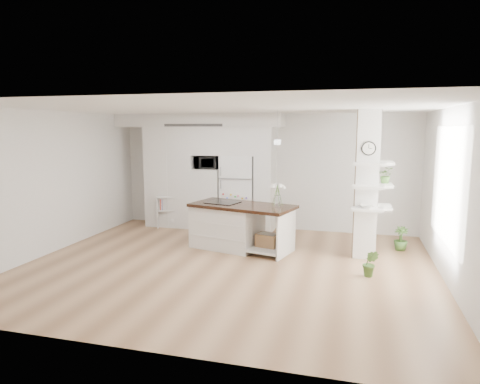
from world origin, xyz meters
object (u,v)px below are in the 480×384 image
object	(u,v)px
refrigerator	(239,193)
kitchen_island	(232,225)
floor_plant_a	(370,263)
bookshelf	(172,213)

from	to	relation	value
refrigerator	kitchen_island	size ratio (longest dim) A/B	0.81
refrigerator	kitchen_island	distance (m)	1.64
kitchen_island	floor_plant_a	distance (m)	2.83
refrigerator	floor_plant_a	xyz separation A→B (m)	(2.90, -2.62, -0.65)
refrigerator	bookshelf	xyz separation A→B (m)	(-1.62, -0.17, -0.54)
refrigerator	kitchen_island	world-z (taller)	refrigerator
bookshelf	floor_plant_a	size ratio (longest dim) A/B	1.71
refrigerator	floor_plant_a	world-z (taller)	refrigerator
kitchen_island	floor_plant_a	world-z (taller)	kitchen_island
refrigerator	bookshelf	world-z (taller)	refrigerator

